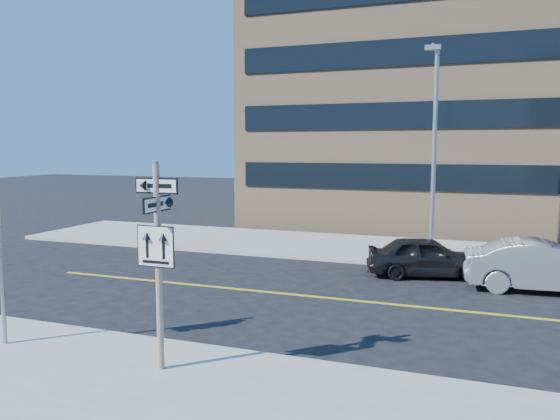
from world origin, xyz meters
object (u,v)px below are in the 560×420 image
at_px(parked_car_b, 545,266).
at_px(parked_car_a, 427,257).
at_px(sign_pole, 158,254).
at_px(streetlight_a, 434,140).

bearing_deg(parked_car_b, parked_car_a, 73.74).
xyz_separation_m(parked_car_a, parked_car_b, (3.64, -0.76, 0.09)).
distance_m(sign_pole, parked_car_b, 12.43).
distance_m(parked_car_a, streetlight_a, 5.01).
relative_size(parked_car_a, streetlight_a, 0.51).
bearing_deg(parked_car_a, sign_pole, 144.35).
bearing_deg(parked_car_b, sign_pole, 136.57).
bearing_deg(parked_car_b, streetlight_a, 40.93).
xyz_separation_m(sign_pole, parked_car_a, (4.11, 10.33, -1.74)).
distance_m(parked_car_a, parked_car_b, 3.72).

